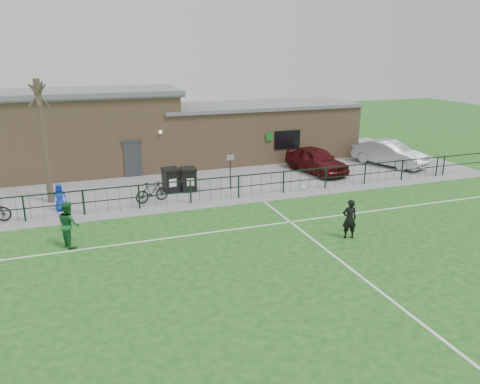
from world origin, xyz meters
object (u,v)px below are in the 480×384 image
object	(u,v)px
car_silver	(389,153)
ball_ground	(64,220)
bare_tree	(44,143)
wheelie_bin_left	(171,181)
bicycle_d	(152,192)
spectator_child	(60,197)
car_maroon	(316,160)
outfield_player	(69,224)
wheelie_bin_right	(188,180)
sign_post	(230,171)

from	to	relation	value
car_silver	ball_ground	xyz separation A→B (m)	(-19.90, -3.84, -0.70)
bare_tree	wheelie_bin_left	xyz separation A→B (m)	(6.00, -0.25, -2.39)
bare_tree	ball_ground	distance (m)	4.32
bicycle_d	spectator_child	distance (m)	4.28
car_maroon	bare_tree	bearing A→B (deg)	171.90
spectator_child	outfield_player	size ratio (longest dim) A/B	0.73
bicycle_d	outfield_player	xyz separation A→B (m)	(-3.88, -4.30, 0.36)
car_silver	bicycle_d	bearing A→B (deg)	168.00
wheelie_bin_left	wheelie_bin_right	xyz separation A→B (m)	(0.90, -0.16, -0.01)
wheelie_bin_right	wheelie_bin_left	bearing A→B (deg)	174.87
wheelie_bin_left	spectator_child	xyz separation A→B (m)	(-5.53, -1.31, 0.07)
wheelie_bin_left	car_maroon	bearing A→B (deg)	-0.48
wheelie_bin_left	outfield_player	distance (m)	7.70
bicycle_d	outfield_player	world-z (taller)	outfield_player
bicycle_d	ball_ground	distance (m)	4.43
sign_post	outfield_player	bearing A→B (deg)	-148.23
bicycle_d	wheelie_bin_left	bearing A→B (deg)	-54.62
wheelie_bin_right	spectator_child	world-z (taller)	spectator_child
car_silver	bicycle_d	size ratio (longest dim) A/B	2.81
spectator_child	outfield_player	xyz separation A→B (m)	(0.40, -4.42, 0.22)
bicycle_d	spectator_child	bearing A→B (deg)	74.95
wheelie_bin_right	spectator_child	bearing A→B (deg)	-165.21
outfield_player	wheelie_bin_right	bearing A→B (deg)	-67.95
bicycle_d	ball_ground	size ratio (longest dim) A/B	7.46
sign_post	car_maroon	size ratio (longest dim) A/B	0.44
wheelie_bin_left	wheelie_bin_right	world-z (taller)	wheelie_bin_left
car_silver	car_maroon	bearing A→B (deg)	159.26
wheelie_bin_right	sign_post	size ratio (longest dim) A/B	0.58
bicycle_d	bare_tree	bearing A→B (deg)	57.08
spectator_child	wheelie_bin_left	bearing A→B (deg)	16.28
outfield_player	bicycle_d	bearing A→B (deg)	-62.73
sign_post	ball_ground	world-z (taller)	sign_post
sign_post	car_maroon	xyz separation A→B (m)	(6.08, 1.58, -0.22)
bicycle_d	outfield_player	distance (m)	5.80
car_maroon	spectator_child	bearing A→B (deg)	177.98
wheelie_bin_left	bicycle_d	xyz separation A→B (m)	(-1.25, -1.43, -0.08)
spectator_child	ball_ground	distance (m)	1.71
spectator_child	outfield_player	bearing A→B (deg)	-81.88
car_silver	ball_ground	world-z (taller)	car_silver
sign_post	car_maroon	distance (m)	6.28
bare_tree	wheelie_bin_left	world-z (taller)	bare_tree
outfield_player	wheelie_bin_left	bearing A→B (deg)	-62.52
wheelie_bin_right	bicycle_d	world-z (taller)	wheelie_bin_right
wheelie_bin_left	car_maroon	distance (m)	9.23
wheelie_bin_right	bicycle_d	size ratio (longest dim) A/B	0.68
wheelie_bin_left	spectator_child	distance (m)	5.68
sign_post	car_silver	bearing A→B (deg)	7.82
sign_post	spectator_child	bearing A→B (deg)	-175.54
wheelie_bin_right	car_maroon	world-z (taller)	car_maroon
sign_post	car_silver	world-z (taller)	sign_post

